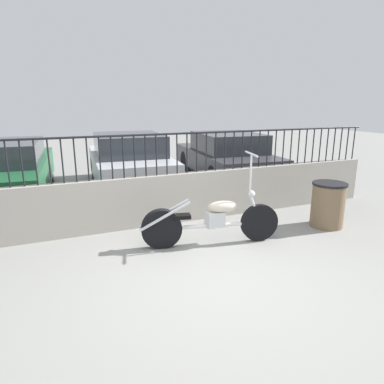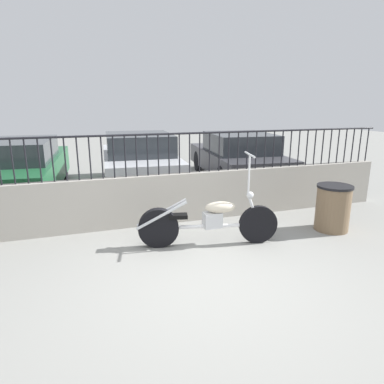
% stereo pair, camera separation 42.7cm
% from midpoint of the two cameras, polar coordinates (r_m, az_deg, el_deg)
% --- Properties ---
extents(ground_plane, '(40.00, 40.00, 0.00)m').
position_cam_midpoint_polar(ground_plane, '(4.41, 5.65, -14.51)').
color(ground_plane, gray).
extents(low_wall, '(9.20, 0.18, 0.90)m').
position_cam_midpoint_polar(low_wall, '(6.20, -2.63, -1.16)').
color(low_wall, '#9E998E').
rests_on(low_wall, ground_plane).
extents(fence_railing, '(9.20, 0.04, 0.73)m').
position_cam_midpoint_polar(fence_railing, '(6.01, -2.74, 7.54)').
color(fence_railing, black).
rests_on(fence_railing, low_wall).
extents(motorcycle_white, '(2.16, 0.72, 1.42)m').
position_cam_midpoint_polar(motorcycle_white, '(5.26, 4.02, -4.98)').
color(motorcycle_white, black).
rests_on(motorcycle_white, ground_plane).
extents(trash_bin, '(0.59, 0.59, 0.79)m').
position_cam_midpoint_polar(trash_bin, '(6.42, 24.21, -2.42)').
color(trash_bin, brown).
rests_on(trash_bin, ground_plane).
extents(car_green, '(2.07, 4.62, 1.36)m').
position_cam_midpoint_polar(car_green, '(8.61, -25.74, 3.52)').
color(car_green, black).
rests_on(car_green, ground_plane).
extents(car_silver, '(2.01, 4.12, 1.39)m').
position_cam_midpoint_polar(car_silver, '(8.90, -7.45, 5.24)').
color(car_silver, black).
rests_on(car_silver, ground_plane).
extents(car_dark_grey, '(2.21, 4.36, 1.31)m').
position_cam_midpoint_polar(car_dark_grey, '(9.89, 8.86, 5.94)').
color(car_dark_grey, black).
rests_on(car_dark_grey, ground_plane).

